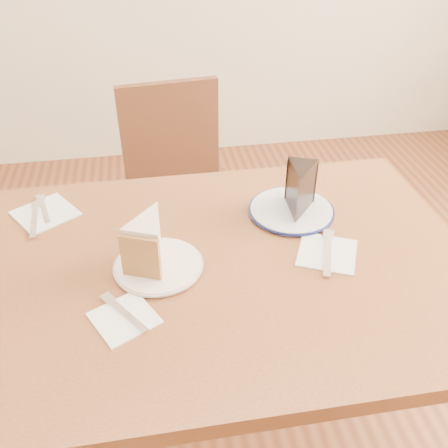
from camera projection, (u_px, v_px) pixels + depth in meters
ground at (213, 445)px, 1.56m from camera, size 4.00×4.00×0.00m
table at (210, 294)px, 1.18m from camera, size 1.20×0.80×0.75m
chair_far at (180, 195)px, 1.85m from camera, size 0.48×0.48×0.87m
plate_cream at (158, 266)px, 1.11m from camera, size 0.19×0.19×0.01m
plate_navy at (291, 210)px, 1.28m from camera, size 0.21×0.21×0.01m
carrot_cake at (151, 240)px, 1.09m from camera, size 0.12×0.14×0.10m
chocolate_cake at (299, 192)px, 1.24m from camera, size 0.11×0.13×0.11m
napkin_cream at (124, 318)px, 0.98m from camera, size 0.15×0.15×0.00m
napkin_navy at (327, 253)px, 1.15m from camera, size 0.17×0.17×0.00m
napkin_spare at (45, 213)px, 1.28m from camera, size 0.19×0.19×0.00m
fork_cream at (124, 313)px, 0.99m from camera, size 0.09×0.12×0.00m
knife_navy at (328, 252)px, 1.14m from camera, size 0.07×0.16×0.00m
fork_spare at (44, 209)px, 1.29m from camera, size 0.05×0.14×0.00m
knife_spare at (34, 220)px, 1.25m from camera, size 0.03×0.16×0.00m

